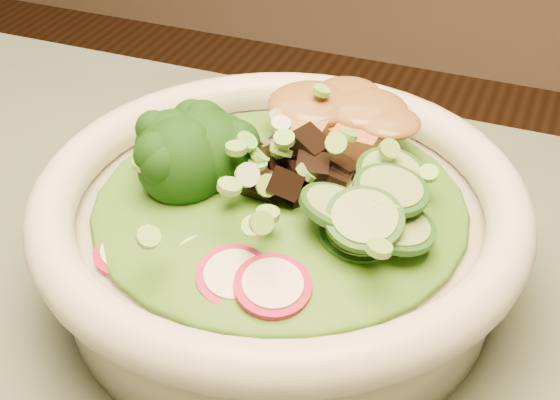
% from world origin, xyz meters
% --- Properties ---
extents(salad_bowl, '(0.27, 0.27, 0.07)m').
position_xyz_m(salad_bowl, '(0.12, 0.17, 0.79)').
color(salad_bowl, silver).
rests_on(salad_bowl, dining_table).
extents(lettuce_bed, '(0.21, 0.21, 0.02)m').
position_xyz_m(lettuce_bed, '(0.12, 0.17, 0.81)').
color(lettuce_bed, '#235612').
rests_on(lettuce_bed, salad_bowl).
extents(broccoli_florets, '(0.10, 0.09, 0.04)m').
position_xyz_m(broccoli_florets, '(0.06, 0.17, 0.83)').
color(broccoli_florets, black).
rests_on(broccoli_florets, salad_bowl).
extents(radish_slices, '(0.12, 0.07, 0.02)m').
position_xyz_m(radish_slices, '(0.12, 0.10, 0.81)').
color(radish_slices, maroon).
rests_on(radish_slices, salad_bowl).
extents(cucumber_slices, '(0.09, 0.09, 0.04)m').
position_xyz_m(cucumber_slices, '(0.19, 0.16, 0.82)').
color(cucumber_slices, '#88B464').
rests_on(cucumber_slices, salad_bowl).
extents(mushroom_heap, '(0.09, 0.09, 0.04)m').
position_xyz_m(mushroom_heap, '(0.12, 0.18, 0.83)').
color(mushroom_heap, black).
rests_on(mushroom_heap, salad_bowl).
extents(tofu_cubes, '(0.10, 0.08, 0.04)m').
position_xyz_m(tofu_cubes, '(0.13, 0.23, 0.82)').
color(tofu_cubes, '#A46F36').
rests_on(tofu_cubes, salad_bowl).
extents(peanut_sauce, '(0.07, 0.06, 0.02)m').
position_xyz_m(peanut_sauce, '(0.13, 0.23, 0.84)').
color(peanut_sauce, brown).
rests_on(peanut_sauce, tofu_cubes).
extents(scallion_garnish, '(0.19, 0.19, 0.02)m').
position_xyz_m(scallion_garnish, '(0.12, 0.17, 0.84)').
color(scallion_garnish, '#6FB841').
rests_on(scallion_garnish, salad_bowl).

